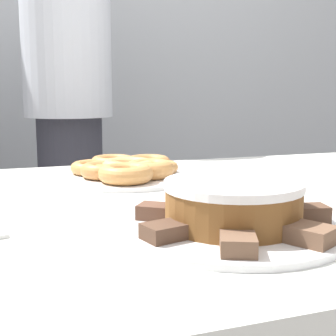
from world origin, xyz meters
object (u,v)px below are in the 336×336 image
(plate_cake, at_px, (232,228))
(plate_donuts, at_px, (128,176))
(frosted_cake, at_px, (233,203))
(person_standing, at_px, (68,96))

(plate_cake, height_order, plate_donuts, same)
(plate_donuts, bearing_deg, frosted_cake, -85.74)
(plate_cake, height_order, frosted_cake, frosted_cake)
(plate_cake, bearing_deg, frosted_cake, 180.00)
(person_standing, distance_m, plate_cake, 1.19)
(person_standing, bearing_deg, plate_donuts, -86.18)
(frosted_cake, bearing_deg, plate_donuts, 94.26)
(person_standing, xyz_separation_m, plate_cake, (0.08, -1.17, -0.19))
(person_standing, distance_m, plate_donuts, 0.72)
(plate_cake, relative_size, plate_donuts, 0.96)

